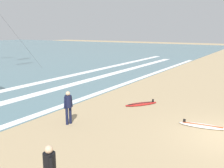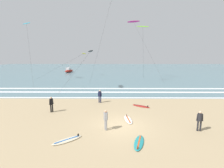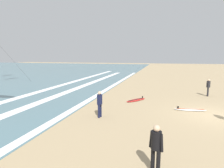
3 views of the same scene
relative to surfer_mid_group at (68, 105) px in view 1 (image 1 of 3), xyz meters
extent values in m
cube|color=white|center=(1.60, 2.30, -0.94)|extent=(56.31, 0.54, 0.01)
cube|color=white|center=(1.92, 5.79, -0.94)|extent=(54.70, 0.90, 0.01)
cube|color=white|center=(4.18, 8.66, -0.94)|extent=(56.90, 0.88, 0.01)
cylinder|color=black|center=(-4.64, -3.45, 0.15)|extent=(0.32, 0.32, 0.58)
cylinder|color=black|center=(-4.55, -3.29, 0.13)|extent=(0.15, 0.16, 0.56)
cylinder|color=black|center=(-4.74, -3.61, 0.13)|extent=(0.15, 0.16, 0.56)
sphere|color=#DBB28E|center=(-4.64, -3.45, 0.54)|extent=(0.21, 0.21, 0.21)
cylinder|color=#141938|center=(0.10, -0.02, -0.55)|extent=(0.13, 0.13, 0.82)
cylinder|color=#141938|center=(-0.10, 0.02, -0.55)|extent=(0.13, 0.13, 0.82)
cylinder|color=#141938|center=(0.00, 0.00, 0.15)|extent=(0.32, 0.32, 0.58)
cylinder|color=#141938|center=(0.18, -0.04, 0.13)|extent=(0.15, 0.12, 0.56)
cylinder|color=#141938|center=(-0.18, 0.04, 0.13)|extent=(0.15, 0.12, 0.56)
sphere|color=#DBB28E|center=(0.00, 0.00, 0.54)|extent=(0.21, 0.21, 0.21)
ellipsoid|color=red|center=(4.79, -1.52, -0.91)|extent=(2.07, 1.69, 0.09)
cube|color=black|center=(4.79, -1.52, -0.86)|extent=(1.53, 1.10, 0.01)
cube|color=black|center=(5.46, -1.98, -0.79)|extent=(0.11, 0.08, 0.16)
ellipsoid|color=silver|center=(2.99, -5.49, -0.91)|extent=(0.84, 2.15, 0.09)
cube|color=#D84C19|center=(2.99, -5.49, -0.86)|extent=(0.30, 1.78, 0.01)
cube|color=black|center=(2.90, -4.68, -0.79)|extent=(0.03, 0.12, 0.16)
camera|label=1|loc=(-8.88, -7.93, 3.44)|focal=41.62mm
camera|label=2|loc=(1.65, -19.57, 4.76)|focal=26.51mm
camera|label=3|loc=(-10.17, -3.55, 2.72)|focal=29.63mm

